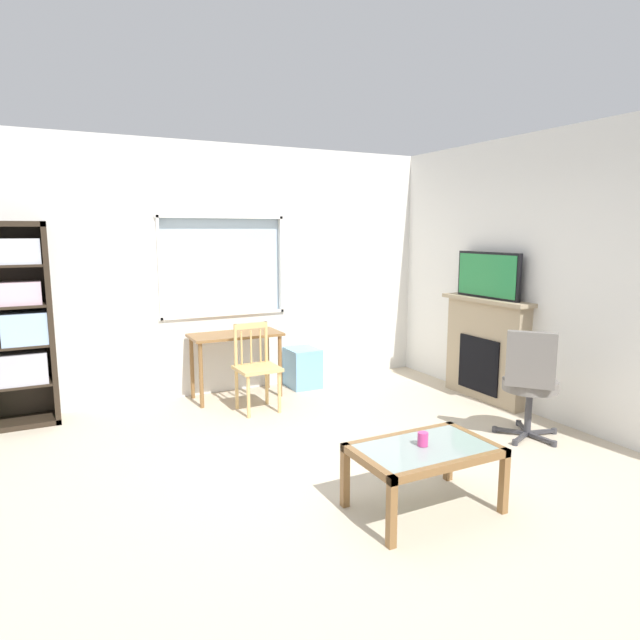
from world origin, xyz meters
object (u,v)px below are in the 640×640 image
(office_chair, at_px, (530,379))
(sippy_cup, at_px, (423,439))
(tv, at_px, (488,275))
(coffee_table, at_px, (424,456))
(fireplace, at_px, (485,349))
(desk_under_window, at_px, (236,344))
(wooden_chair, at_px, (256,366))
(plastic_drawer_unit, at_px, (303,368))

(office_chair, relative_size, sippy_cup, 11.11)
(tv, bearing_deg, coffee_table, -141.45)
(fireplace, height_order, coffee_table, fireplace)
(desk_under_window, distance_m, coffee_table, 2.99)
(desk_under_window, height_order, fireplace, fireplace)
(desk_under_window, height_order, tv, tv)
(wooden_chair, height_order, tv, tv)
(desk_under_window, xyz_separation_m, tv, (2.40, -1.30, 0.76))
(fireplace, bearing_deg, desk_under_window, 151.80)
(wooden_chair, bearing_deg, plastic_drawer_unit, 35.35)
(fireplace, height_order, tv, tv)
(coffee_table, bearing_deg, tv, 38.55)
(tv, relative_size, coffee_table, 0.94)
(plastic_drawer_unit, bearing_deg, desk_under_window, -176.59)
(plastic_drawer_unit, bearing_deg, sippy_cup, -100.16)
(desk_under_window, relative_size, office_chair, 0.99)
(plastic_drawer_unit, distance_m, fireplace, 2.10)
(desk_under_window, bearing_deg, fireplace, -28.20)
(fireplace, relative_size, tv, 1.33)
(tv, bearing_deg, sippy_cup, -141.78)
(coffee_table, bearing_deg, wooden_chair, 96.05)
(sippy_cup, bearing_deg, tv, 38.22)
(coffee_table, bearing_deg, fireplace, 38.31)
(plastic_drawer_unit, height_order, tv, tv)
(desk_under_window, relative_size, coffee_table, 1.06)
(desk_under_window, bearing_deg, sippy_cup, -84.18)
(tv, relative_size, office_chair, 0.88)
(desk_under_window, bearing_deg, tv, -28.38)
(wooden_chair, relative_size, tv, 1.02)
(tv, xyz_separation_m, office_chair, (-0.50, -1.09, -0.82))
(office_chair, distance_m, coffee_table, 1.71)
(sippy_cup, bearing_deg, wooden_chair, 96.04)
(plastic_drawer_unit, bearing_deg, tv, -40.77)
(wooden_chair, relative_size, coffee_table, 0.96)
(plastic_drawer_unit, height_order, coffee_table, plastic_drawer_unit)
(wooden_chair, bearing_deg, coffee_table, -83.95)
(plastic_drawer_unit, distance_m, office_chair, 2.68)
(office_chair, relative_size, coffee_table, 1.07)
(plastic_drawer_unit, bearing_deg, wooden_chair, -144.65)
(wooden_chair, distance_m, tv, 2.64)
(plastic_drawer_unit, relative_size, sippy_cup, 5.16)
(desk_under_window, xyz_separation_m, coffee_table, (0.30, -2.97, -0.24))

